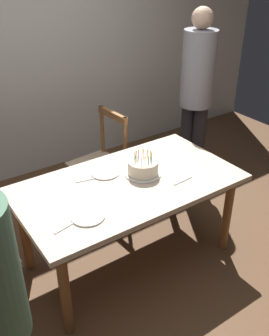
# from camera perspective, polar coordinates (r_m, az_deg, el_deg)

# --- Properties ---
(ground) EXTENTS (6.40, 6.40, 0.00)m
(ground) POSITION_cam_1_polar(r_m,az_deg,el_deg) (3.24, -0.75, -13.19)
(ground) COLOR brown
(back_wall) EXTENTS (6.40, 0.10, 2.60)m
(back_wall) POSITION_cam_1_polar(r_m,az_deg,el_deg) (4.14, -15.90, 16.10)
(back_wall) COLOR beige
(back_wall) RESTS_ON ground
(dining_table) EXTENTS (1.65, 0.91, 0.74)m
(dining_table) POSITION_cam_1_polar(r_m,az_deg,el_deg) (2.84, -0.83, -3.59)
(dining_table) COLOR beige
(dining_table) RESTS_ON ground
(birthday_cake) EXTENTS (0.28, 0.28, 0.18)m
(birthday_cake) POSITION_cam_1_polar(r_m,az_deg,el_deg) (2.85, 1.30, 0.03)
(birthday_cake) COLOR silver
(birthday_cake) RESTS_ON dining_table
(plate_near_celebrant) EXTENTS (0.22, 0.22, 0.01)m
(plate_near_celebrant) POSITION_cam_1_polar(r_m,az_deg,el_deg) (2.45, -7.04, -7.21)
(plate_near_celebrant) COLOR white
(plate_near_celebrant) RESTS_ON dining_table
(plate_far_side) EXTENTS (0.22, 0.22, 0.01)m
(plate_far_side) POSITION_cam_1_polar(r_m,az_deg,el_deg) (2.90, -4.45, -0.69)
(plate_far_side) COLOR white
(plate_far_side) RESTS_ON dining_table
(fork_near_celebrant) EXTENTS (0.18, 0.05, 0.01)m
(fork_near_celebrant) POSITION_cam_1_polar(r_m,az_deg,el_deg) (2.39, -10.26, -8.70)
(fork_near_celebrant) COLOR silver
(fork_near_celebrant) RESTS_ON dining_table
(fork_far_side) EXTENTS (0.18, 0.05, 0.01)m
(fork_far_side) POSITION_cam_1_polar(r_m,az_deg,el_deg) (2.83, -7.13, -1.76)
(fork_far_side) COLOR silver
(fork_far_side) RESTS_ON dining_table
(fork_near_guest) EXTENTS (0.18, 0.03, 0.01)m
(fork_near_guest) POSITION_cam_1_polar(r_m,az_deg,el_deg) (2.82, 7.30, -1.90)
(fork_near_guest) COLOR silver
(fork_near_guest) RESTS_ON dining_table
(chair_spindle_back) EXTENTS (0.47, 0.47, 0.95)m
(chair_spindle_back) POSITION_cam_1_polar(r_m,az_deg,el_deg) (3.58, -5.28, 0.49)
(chair_spindle_back) COLOR tan
(chair_spindle_back) RESTS_ON ground
(person_guest) EXTENTS (0.32, 0.32, 1.79)m
(person_guest) POSITION_cam_1_polar(r_m,az_deg,el_deg) (3.84, 9.33, 11.58)
(person_guest) COLOR #262328
(person_guest) RESTS_ON ground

